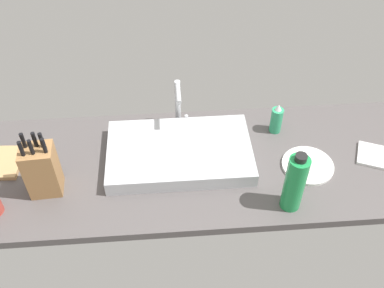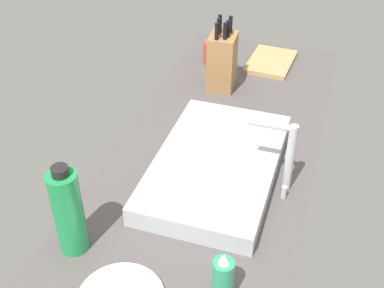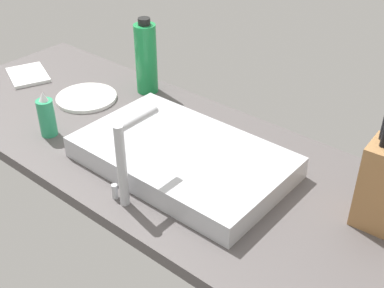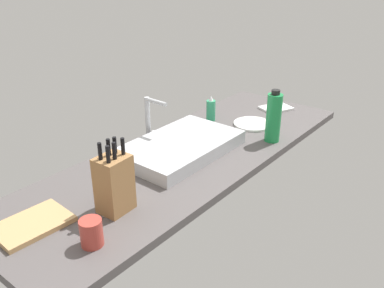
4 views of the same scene
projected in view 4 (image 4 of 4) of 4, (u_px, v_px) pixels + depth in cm
name	position (u px, v px, depth cm)	size (l,w,h in cm)	color
countertop_slab	(188.00, 157.00, 192.45)	(190.11, 62.75, 3.50)	#514C4C
sink_basin	(180.00, 147.00, 191.41)	(56.65, 34.57, 6.15)	#B7BABF
faucet	(150.00, 116.00, 198.67)	(5.50, 13.31, 22.36)	#B7BABF
knife_block	(114.00, 183.00, 145.77)	(12.00, 10.21, 27.29)	#9E7042
cutting_board	(32.00, 224.00, 140.84)	(24.51, 17.07, 1.80)	tan
soap_bottle	(211.00, 110.00, 226.71)	(4.97, 4.97, 14.21)	#2D9966
water_bottle	(274.00, 117.00, 199.86)	(7.35, 7.35, 25.92)	#1E8E47
dinner_plate	(253.00, 124.00, 222.93)	(20.23, 20.23, 1.20)	white
dish_towel	(276.00, 108.00, 245.42)	(17.30, 12.70, 1.20)	white
coffee_mug	(91.00, 233.00, 130.68)	(7.26, 7.26, 9.20)	#B23D33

